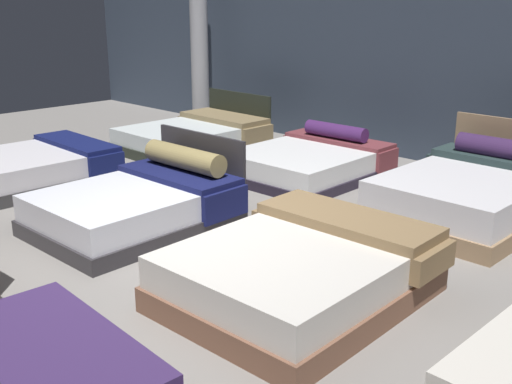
{
  "coord_description": "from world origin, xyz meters",
  "views": [
    {
      "loc": [
        4.1,
        -3.24,
        2.35
      ],
      "look_at": [
        0.19,
        0.71,
        0.61
      ],
      "focal_mm": 43.19,
      "sensor_mm": 36.0,
      "label": 1
    }
  ],
  "objects_px": {
    "bed_6": "(301,270)",
    "bed_8": "(196,136)",
    "bed_4": "(29,168)",
    "bed_9": "(309,162)",
    "bed_10": "(472,193)",
    "bed_5": "(141,203)",
    "support_pillar": "(199,34)"
  },
  "relations": [
    {
      "from": "bed_6",
      "to": "bed_8",
      "type": "xyz_separation_m",
      "value": [
        -4.69,
        2.82,
        -0.03
      ]
    },
    {
      "from": "bed_4",
      "to": "bed_9",
      "type": "height_order",
      "value": "bed_9"
    },
    {
      "from": "bed_8",
      "to": "bed_9",
      "type": "bearing_deg",
      "value": 1.2
    },
    {
      "from": "bed_6",
      "to": "bed_10",
      "type": "xyz_separation_m",
      "value": [
        0.08,
        2.82,
        0.04
      ]
    },
    {
      "from": "bed_5",
      "to": "bed_10",
      "type": "xyz_separation_m",
      "value": [
        2.4,
        2.75,
        0.03
      ]
    },
    {
      "from": "bed_10",
      "to": "bed_9",
      "type": "bearing_deg",
      "value": 178.92
    },
    {
      "from": "bed_6",
      "to": "bed_8",
      "type": "bearing_deg",
      "value": 147.0
    },
    {
      "from": "bed_4",
      "to": "bed_10",
      "type": "xyz_separation_m",
      "value": [
        4.78,
        2.85,
        0.07
      ]
    },
    {
      "from": "bed_8",
      "to": "support_pillar",
      "type": "xyz_separation_m",
      "value": [
        -1.29,
        1.22,
        1.53
      ]
    },
    {
      "from": "bed_10",
      "to": "bed_4",
      "type": "bearing_deg",
      "value": -149.36
    },
    {
      "from": "bed_5",
      "to": "support_pillar",
      "type": "relative_size",
      "value": 0.58
    },
    {
      "from": "bed_8",
      "to": "bed_6",
      "type": "bearing_deg",
      "value": -30.68
    },
    {
      "from": "bed_5",
      "to": "bed_6",
      "type": "xyz_separation_m",
      "value": [
        2.33,
        -0.07,
        -0.01
      ]
    },
    {
      "from": "bed_5",
      "to": "bed_10",
      "type": "relative_size",
      "value": 0.96
    },
    {
      "from": "bed_4",
      "to": "bed_6",
      "type": "xyz_separation_m",
      "value": [
        4.71,
        0.03,
        0.03
      ]
    },
    {
      "from": "bed_10",
      "to": "support_pillar",
      "type": "height_order",
      "value": "support_pillar"
    },
    {
      "from": "bed_5",
      "to": "support_pillar",
      "type": "bearing_deg",
      "value": 131.17
    },
    {
      "from": "bed_4",
      "to": "bed_8",
      "type": "bearing_deg",
      "value": 90.94
    },
    {
      "from": "bed_5",
      "to": "bed_8",
      "type": "height_order",
      "value": "bed_5"
    },
    {
      "from": "bed_10",
      "to": "support_pillar",
      "type": "xyz_separation_m",
      "value": [
        -6.05,
        1.22,
        1.46
      ]
    },
    {
      "from": "bed_9",
      "to": "bed_10",
      "type": "bearing_deg",
      "value": -2.28
    },
    {
      "from": "bed_9",
      "to": "bed_10",
      "type": "xyz_separation_m",
      "value": [
        2.38,
        -0.04,
        0.08
      ]
    },
    {
      "from": "bed_9",
      "to": "bed_6",
      "type": "bearing_deg",
      "value": -52.47
    },
    {
      "from": "bed_4",
      "to": "bed_9",
      "type": "bearing_deg",
      "value": 51.45
    },
    {
      "from": "bed_5",
      "to": "support_pillar",
      "type": "xyz_separation_m",
      "value": [
        -3.65,
        3.96,
        1.49
      ]
    },
    {
      "from": "bed_10",
      "to": "bed_5",
      "type": "bearing_deg",
      "value": -131.31
    },
    {
      "from": "bed_10",
      "to": "support_pillar",
      "type": "distance_m",
      "value": 6.35
    },
    {
      "from": "bed_8",
      "to": "support_pillar",
      "type": "bearing_deg",
      "value": 136.89
    },
    {
      "from": "bed_10",
      "to": "support_pillar",
      "type": "bearing_deg",
      "value": 168.49
    },
    {
      "from": "bed_9",
      "to": "support_pillar",
      "type": "height_order",
      "value": "support_pillar"
    },
    {
      "from": "bed_6",
      "to": "bed_9",
      "type": "height_order",
      "value": "bed_9"
    },
    {
      "from": "support_pillar",
      "to": "bed_10",
      "type": "bearing_deg",
      "value": -11.38
    }
  ]
}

